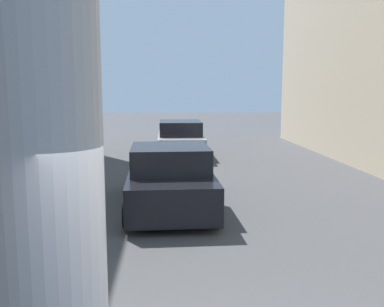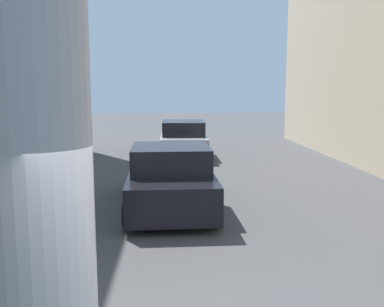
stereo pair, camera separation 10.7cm
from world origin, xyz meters
name	(u,v)px [view 1 (the left image)]	position (x,y,z in m)	size (l,w,h in m)	color
ground_plane	(184,184)	(0.00, 10.00, 0.00)	(87.80, 87.80, 0.00)	#424244
car_lead	(170,179)	(-0.46, 7.35, 0.70)	(2.20, 4.71, 1.56)	black
car_far	(180,140)	(0.07, 15.62, 0.74)	(2.06, 4.29, 1.56)	black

